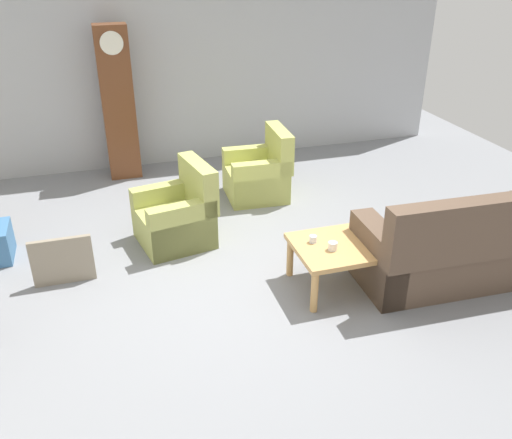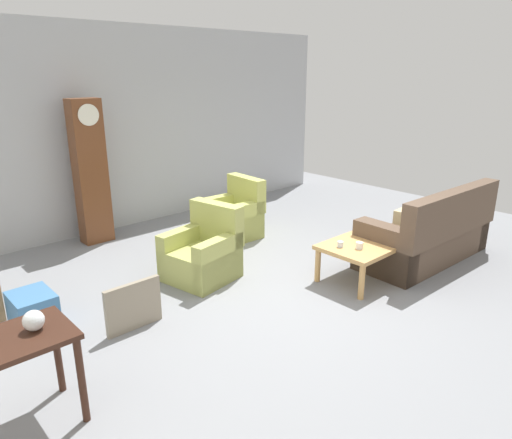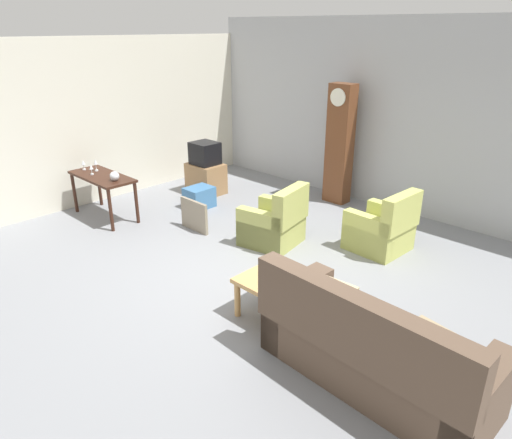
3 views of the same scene
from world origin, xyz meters
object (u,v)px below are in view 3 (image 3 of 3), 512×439
Objects in this scene: cup_blue_rimmed at (274,267)px; glass_dome_cloche at (115,176)px; storage_box_blue at (199,197)px; console_table_dark at (102,181)px; framed_picture_leaning at (194,216)px; wine_glass_tall at (83,164)px; bowl_white_stacked at (309,294)px; grandfather_clock at (340,145)px; tv_crt at (205,153)px; armchair_olive_near at (274,225)px; tv_stand_cabinet at (206,178)px; wine_glass_short at (91,168)px; wine_glass_mid at (96,163)px; coffee_table_wood at (286,287)px; couch_floral at (372,352)px; cup_white_porcelain at (271,276)px; armchair_olive_far at (382,230)px.

glass_dome_cloche is at bearing 179.14° from cup_blue_rimmed.
console_table_dark is at bearing -118.98° from storage_box_blue.
wine_glass_tall reaches higher than framed_picture_leaning.
cup_blue_rimmed is at bearing 164.57° from bowl_white_stacked.
cup_blue_rimmed is (1.53, -3.44, -0.56)m from grandfather_clock.
armchair_olive_near is at bearing -17.72° from tv_crt.
cup_blue_rimmed is (3.63, -2.06, 0.22)m from tv_stand_cabinet.
grandfather_clock is 4.44× the size of tv_crt.
tv_stand_cabinet is at bearing 0.00° from tv_crt.
bowl_white_stacked is (4.53, -0.22, -0.14)m from console_table_dark.
console_table_dark is 2.71× the size of tv_crt.
wine_glass_short is (-4.68, 0.13, 0.36)m from bowl_white_stacked.
glass_dome_cloche reaches higher than console_table_dark.
wine_glass_mid is (-0.55, -1.94, 0.59)m from tv_stand_cabinet.
grandfather_clock reaches higher than coffee_table_wood.
tv_stand_cabinet is 2.22m from wine_glass_short.
grandfather_clock is 2.63m from tv_stand_cabinet.
console_table_dark is 0.55m from wine_glass_tall.
couch_floral is 5.92m from wine_glass_tall.
wine_glass_short is (-4.16, 0.14, 0.34)m from cup_white_porcelain.
tv_crt is 0.80× the size of framed_picture_leaning.
armchair_olive_far is at bearing 27.91° from console_table_dark.
framed_picture_leaning is 3.42× the size of wine_glass_short.
framed_picture_leaning is at bearing 164.03° from couch_floral.
bowl_white_stacked is (0.64, -0.18, -0.01)m from cup_blue_rimmed.
cup_blue_rimmed is 4.41m from wine_glass_tall.
bowl_white_stacked is 4.84m from wine_glass_mid.
cup_blue_rimmed is at bearing 0.63° from wine_glass_short.
coffee_table_wood is 3.74m from storage_box_blue.
armchair_olive_near is 1.00× the size of armchair_olive_far.
wine_glass_short is (-0.56, -0.10, 0.04)m from glass_dome_cloche.
wine_glass_tall is at bearing -174.80° from console_table_dark.
cup_blue_rimmed is 4.05m from wine_glass_short.
framed_picture_leaning is 2.82× the size of wine_glass_mid.
armchair_olive_near is 3.55m from wine_glass_tall.
console_table_dark reaches higher than cup_blue_rimmed.
tv_crt is 2.98× the size of bowl_white_stacked.
wine_glass_tall is at bearing 178.58° from coffee_table_wood.
coffee_table_wood is at bearing -1.42° from wine_glass_tall.
framed_picture_leaning is at bearing 20.11° from wine_glass_tall.
bowl_white_stacked is (4.12, -0.23, -0.32)m from glass_dome_cloche.
tv_stand_cabinet is at bearing 150.89° from coffee_table_wood.
glass_dome_cloche is at bearing -119.88° from grandfather_clock.
bowl_white_stacked is (0.52, 0.01, -0.01)m from cup_white_porcelain.
wine_glass_short is (-4.17, -2.22, 0.55)m from armchair_olive_far.
grandfather_clock is at bearing 142.87° from armchair_olive_far.
cup_white_porcelain is at bearing -26.97° from storage_box_blue.
cup_white_porcelain is 4.18m from wine_glass_short.
storage_box_blue is (-1.58, -1.98, -0.88)m from grandfather_clock.
glass_dome_cloche reaches higher than cup_white_porcelain.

